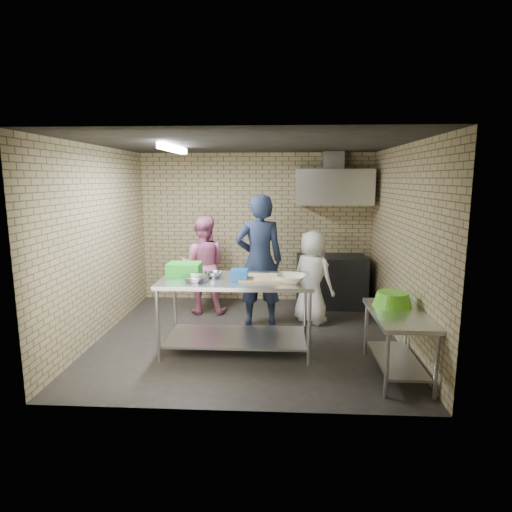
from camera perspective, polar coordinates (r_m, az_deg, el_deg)
The scene contains 25 objects.
floor at distance 6.33m, azimuth -1.02°, elevation -10.62°, with size 4.20×4.20×0.00m, color black.
ceiling at distance 5.93m, azimuth -1.11°, elevation 14.56°, with size 4.20×4.20×0.00m, color black.
back_wall at distance 7.96m, azimuth 0.01°, elevation 3.71°, with size 4.20×0.06×2.70m, color #94875C.
front_wall at distance 4.02m, azimuth -3.18°, elevation -2.72°, with size 4.20×0.06×2.70m, color #94875C.
left_wall at distance 6.48m, azimuth -19.92°, elevation 1.62°, with size 0.06×4.00×2.70m, color #94875C.
right_wall at distance 6.19m, azimuth 18.71°, elevation 1.31°, with size 0.06×4.00×2.70m, color #94875C.
prep_table at distance 5.73m, azimuth -2.59°, elevation -7.72°, with size 1.95×0.97×0.97m, color silver.
side_counter at distance 5.33m, azimuth 18.10°, elevation -10.92°, with size 0.60×1.20×0.75m, color silver.
stove at distance 7.81m, azimuth 9.81°, elevation -3.27°, with size 1.20×0.70×0.90m, color black.
range_hood at distance 7.65m, azimuth 10.15°, elevation 8.93°, with size 1.30×0.60×0.60m, color silver.
hood_duct at distance 7.81m, azimuth 10.12°, elevation 12.26°, with size 0.35×0.30×0.30m, color #A5A8AD.
wall_shelf at distance 7.89m, azimuth 12.12°, elevation 7.58°, with size 0.80×0.20×0.04m, color #3F2B19.
fluorescent_fixture at distance 6.08m, azimuth -10.82°, elevation 13.71°, with size 0.10×1.25×0.08m, color white.
green_crate at distance 5.81m, azimuth -9.40°, elevation -1.76°, with size 0.43×0.32×0.17m, color green.
blue_tub at distance 5.48m, azimuth -2.22°, elevation -2.51°, with size 0.22×0.22×0.14m, color #1759B3.
cutting_board at distance 5.55m, azimuth 0.95°, elevation -2.91°, with size 0.59×0.45×0.03m, color tan.
mixing_bowl_a at distance 5.47m, azimuth -8.06°, elevation -2.98°, with size 0.30×0.30×0.07m, color #B9BCC0.
mixing_bowl_b at distance 5.68m, azimuth -5.59°, elevation -2.46°, with size 0.23×0.23×0.07m, color silver.
ceramic_bowl at distance 5.42m, azimuth 4.60°, elevation -2.96°, with size 0.37×0.37×0.09m, color #EEE5BE.
green_basin at distance 5.41m, azimuth 17.49°, elevation -5.43°, with size 0.46×0.46×0.17m, color #59C626, non-canonical shape.
bottle_red at distance 7.85m, azimuth 10.33°, elevation 8.44°, with size 0.07×0.07×0.18m, color #B22619.
bottle_green at distance 7.91m, azimuth 13.24°, elevation 8.24°, with size 0.06×0.06×0.15m, color green.
man_navy at distance 6.63m, azimuth 0.44°, elevation -0.59°, with size 0.73×0.48×2.01m, color black.
woman_pink at distance 7.30m, azimuth -6.98°, elevation -1.20°, with size 0.79×0.62×1.63m, color #CC6C91.
woman_white at distance 6.83m, azimuth 7.42°, elevation -2.74°, with size 0.71×0.46×1.46m, color white.
Camera 1 is at (0.44, -5.90, 2.25)m, focal length 30.43 mm.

